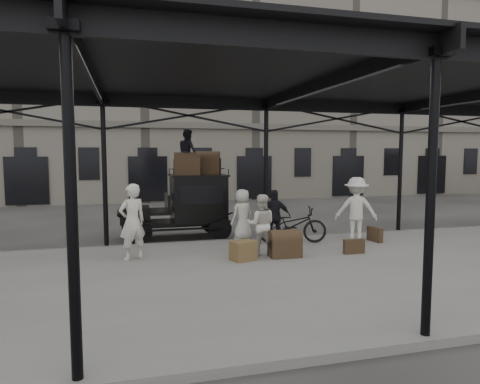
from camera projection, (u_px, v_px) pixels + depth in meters
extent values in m
plane|color=#383533|center=(288.00, 256.00, 12.13)|extent=(120.00, 120.00, 0.00)
cube|color=slate|center=(318.00, 272.00, 10.20)|extent=(28.00, 8.00, 0.15)
cylinder|color=black|center=(266.00, 176.00, 13.86)|extent=(0.14, 0.14, 4.30)
cylinder|color=black|center=(430.00, 205.00, 6.35)|extent=(0.14, 0.14, 4.30)
cube|color=black|center=(266.00, 104.00, 13.64)|extent=(22.00, 0.10, 0.45)
cube|color=black|center=(437.00, 44.00, 6.13)|extent=(22.00, 0.10, 0.45)
cube|color=black|center=(316.00, 79.00, 10.07)|extent=(22.50, 9.00, 0.08)
cube|color=silver|center=(316.00, 76.00, 10.06)|extent=(18.00, 7.00, 0.04)
cube|color=slate|center=(192.00, 92.00, 28.81)|extent=(64.00, 8.00, 14.00)
cylinder|color=black|center=(140.00, 232.00, 13.54)|extent=(0.80, 0.10, 0.80)
cylinder|color=black|center=(138.00, 225.00, 14.92)|extent=(0.80, 0.10, 0.80)
cylinder|color=black|center=(220.00, 229.00, 14.20)|extent=(0.80, 0.10, 0.80)
cylinder|color=black|center=(212.00, 222.00, 15.58)|extent=(0.80, 0.10, 0.80)
cube|color=black|center=(177.00, 222.00, 14.53)|extent=(3.60, 1.25, 0.12)
cube|color=black|center=(136.00, 215.00, 14.16)|extent=(0.90, 1.00, 0.55)
cube|color=black|center=(121.00, 216.00, 14.04)|extent=(0.06, 0.70, 0.55)
cube|color=black|center=(160.00, 211.00, 14.36)|extent=(0.70, 1.30, 0.10)
cube|color=black|center=(198.00, 198.00, 14.65)|extent=(1.80, 1.45, 1.55)
cube|color=black|center=(202.00, 195.00, 13.93)|extent=(1.40, 0.02, 0.60)
cube|color=black|center=(198.00, 175.00, 14.58)|extent=(1.90, 1.55, 0.06)
imported|color=beige|center=(132.00, 222.00, 11.03)|extent=(0.86, 0.73, 1.98)
imported|color=beige|center=(261.00, 224.00, 11.62)|extent=(0.95, 0.83, 1.65)
imported|color=beige|center=(242.00, 215.00, 13.56)|extent=(0.94, 0.81, 1.62)
imported|color=black|center=(275.00, 217.00, 13.01)|extent=(1.04, 0.66, 1.65)
imported|color=silver|center=(356.00, 209.00, 13.42)|extent=(1.49, 1.22, 2.01)
imported|color=black|center=(292.00, 225.00, 13.14)|extent=(2.22, 1.20, 1.11)
imported|color=black|center=(188.00, 152.00, 14.32)|extent=(0.75, 0.87, 1.53)
cube|color=brown|center=(243.00, 251.00, 11.03)|extent=(0.72, 0.62, 0.50)
cube|color=#40311D|center=(375.00, 234.00, 13.35)|extent=(0.22, 0.61, 0.45)
cube|color=#40311D|center=(354.00, 246.00, 11.75)|extent=(0.60, 0.16, 0.40)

